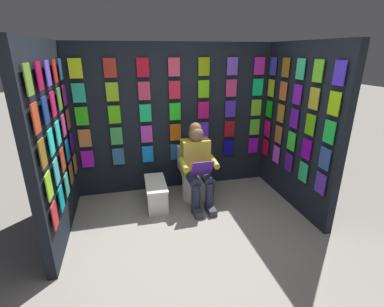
{
  "coord_description": "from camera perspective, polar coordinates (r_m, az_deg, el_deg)",
  "views": [
    {
      "loc": [
        0.75,
        2.45,
        2.14
      ],
      "look_at": [
        -0.08,
        -0.96,
        0.85
      ],
      "focal_mm": 26.32,
      "sensor_mm": 36.0,
      "label": 1
    }
  ],
  "objects": [
    {
      "name": "display_wall_back",
      "position": [
        4.42,
        -3.61,
        6.99
      ],
      "size": [
        3.15,
        0.14,
        2.26
      ],
      "color": "black",
      "rests_on": "ground"
    },
    {
      "name": "toilet",
      "position": [
        4.32,
        0.28,
        -4.63
      ],
      "size": [
        0.41,
        0.56,
        0.77
      ],
      "rotation": [
        0.0,
        0.0,
        0.03
      ],
      "color": "white",
      "rests_on": "ground"
    },
    {
      "name": "ground_plane",
      "position": [
        3.33,
        2.73,
        -19.73
      ],
      "size": [
        30.0,
        30.0,
        0.0
      ],
      "primitive_type": "plane",
      "color": "gray"
    },
    {
      "name": "display_wall_right",
      "position": [
        3.56,
        -26.47,
        1.64
      ],
      "size": [
        0.14,
        1.74,
        2.26
      ],
      "color": "black",
      "rests_on": "ground"
    },
    {
      "name": "comic_longbox_near",
      "position": [
        4.16,
        -7.29,
        -8.02
      ],
      "size": [
        0.3,
        0.67,
        0.36
      ],
      "rotation": [
        0.0,
        0.0,
        -0.02
      ],
      "color": "white",
      "rests_on": "ground"
    },
    {
      "name": "person_reading",
      "position": [
        4.01,
        1.15,
        -2.39
      ],
      "size": [
        0.53,
        0.69,
        1.19
      ],
      "rotation": [
        0.0,
        0.0,
        0.03
      ],
      "color": "gold",
      "rests_on": "ground"
    },
    {
      "name": "display_wall_left",
      "position": [
        4.17,
        20.73,
        4.94
      ],
      "size": [
        0.14,
        1.74,
        2.26
      ],
      "color": "black",
      "rests_on": "ground"
    }
  ]
}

